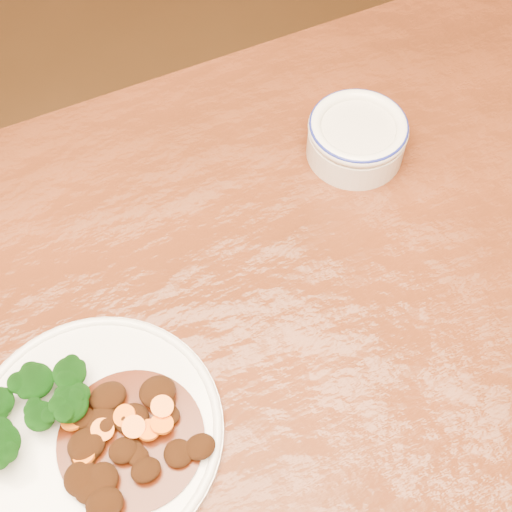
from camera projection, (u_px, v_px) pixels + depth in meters
name	position (u px, v px, depth m)	size (l,w,h in m)	color
dining_table	(192.00, 461.00, 0.73)	(1.51, 0.92, 0.75)	#5F2710
dinner_plate	(95.00, 433.00, 0.66)	(0.24, 0.24, 0.01)	white
broccoli_florets	(27.00, 413.00, 0.64)	(0.12, 0.08, 0.04)	#62964D
mince_stew	(123.00, 443.00, 0.64)	(0.14, 0.13, 0.02)	#4A1808
dip_bowl	(357.00, 137.00, 0.82)	(0.12, 0.12, 0.05)	white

